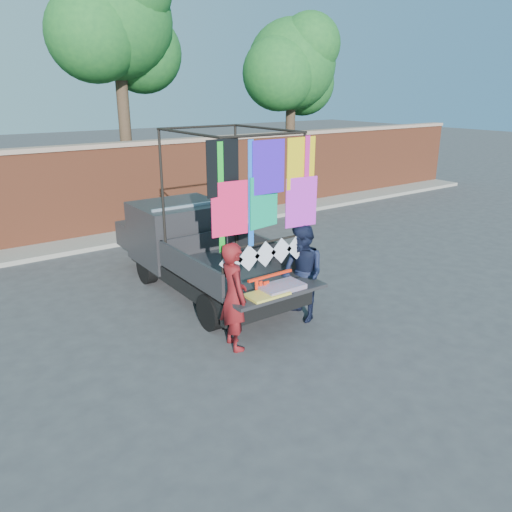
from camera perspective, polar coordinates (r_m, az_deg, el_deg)
ground at (r=9.32m, az=-0.34°, el=-7.12°), size 90.00×90.00×0.00m
brick_wall at (r=14.93m, az=-16.14°, el=7.39°), size 30.00×0.45×2.61m
curb at (r=14.58m, az=-14.76°, el=2.12°), size 30.00×1.20×0.12m
tree_mid at (r=16.17m, az=-15.43°, el=23.87°), size 4.20×3.30×7.73m
tree_right at (r=19.43m, az=4.29°, el=20.64°), size 4.20×3.30×6.62m
pickup_truck at (r=10.72m, az=-7.41°, el=1.11°), size 2.13×5.36×3.38m
woman at (r=7.99m, az=-2.55°, el=-4.62°), size 0.54×0.72×1.79m
man at (r=9.00m, az=5.30°, el=-1.99°), size 0.76×0.93×1.78m
streamer_bundle at (r=8.42m, az=1.11°, el=-3.60°), size 0.91×0.06×0.63m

